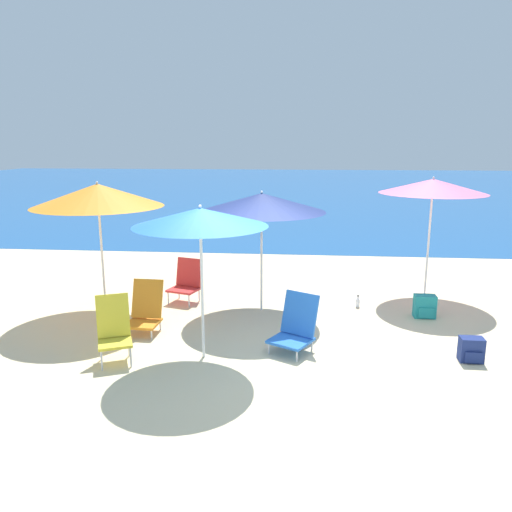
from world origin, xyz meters
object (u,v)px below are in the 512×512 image
object	(u,v)px
beach_umbrella_orange	(98,195)
backpack_navy	(471,350)
beach_chair_red	(187,281)
backpack_teal	(425,306)
beach_chair_orange	(145,310)
water_bottle	(358,302)
beach_chair_yellow	(114,328)
beach_umbrella_pink	(433,186)
beach_umbrella_blue	(200,217)
beach_chair_blue	(296,326)
beach_umbrella_navy	(262,203)

from	to	relation	value
beach_umbrella_orange	backpack_navy	world-z (taller)	beach_umbrella_orange
beach_chair_red	backpack_teal	xyz separation A→B (m)	(4.01, -0.49, -0.19)
beach_chair_orange	water_bottle	world-z (taller)	beach_chair_orange
beach_chair_orange	beach_chair_red	size ratio (longest dim) A/B	1.00
beach_chair_red	backpack_navy	distance (m)	4.73
beach_chair_yellow	beach_umbrella_pink	bearing A→B (deg)	11.50
beach_umbrella_blue	water_bottle	world-z (taller)	beach_umbrella_blue
beach_chair_blue	beach_chair_orange	distance (m)	2.29
beach_chair_yellow	backpack_teal	world-z (taller)	beach_chair_yellow
beach_umbrella_navy	beach_umbrella_pink	bearing A→B (deg)	20.38
beach_umbrella_pink	beach_chair_yellow	xyz separation A→B (m)	(-4.66, -3.23, -1.57)
beach_chair_orange	backpack_navy	xyz separation A→B (m)	(4.50, -0.66, -0.17)
beach_umbrella_orange	backpack_teal	distance (m)	5.53
beach_chair_red	beach_umbrella_orange	bearing A→B (deg)	-133.32
beach_chair_blue	beach_chair_red	size ratio (longest dim) A/B	1.02
beach_chair_blue	water_bottle	world-z (taller)	beach_chair_blue
beach_umbrella_orange	backpack_navy	distance (m)	5.91
backpack_navy	water_bottle	bearing A→B (deg)	120.50
beach_chair_yellow	backpack_teal	distance (m)	4.83
beach_umbrella_navy	beach_chair_red	world-z (taller)	beach_umbrella_navy
beach_umbrella_orange	beach_umbrella_pink	xyz separation A→B (m)	(5.52, 1.40, 0.07)
backpack_teal	backpack_navy	world-z (taller)	backpack_teal
beach_umbrella_pink	water_bottle	size ratio (longest dim) A/B	10.50
beach_chair_orange	beach_chair_yellow	size ratio (longest dim) A/B	0.89
beach_chair_red	beach_chair_yellow	bearing A→B (deg)	-80.96
beach_chair_orange	backpack_navy	distance (m)	4.55
beach_chair_blue	beach_chair_orange	xyz separation A→B (m)	(-2.24, 0.48, -0.00)
beach_umbrella_pink	backpack_teal	size ratio (longest dim) A/B	5.89
beach_chair_orange	backpack_navy	world-z (taller)	beach_chair_orange
beach_umbrella_blue	backpack_navy	bearing A→B (deg)	3.01
beach_umbrella_navy	beach_chair_orange	bearing A→B (deg)	-146.11
beach_umbrella_orange	water_bottle	size ratio (longest dim) A/B	10.44
beach_umbrella_navy	beach_chair_yellow	size ratio (longest dim) A/B	2.44
water_bottle	backpack_navy	bearing A→B (deg)	-59.50
beach_chair_orange	backpack_teal	world-z (taller)	beach_chair_orange
beach_chair_yellow	beach_chair_red	distance (m)	2.54
beach_chair_yellow	beach_umbrella_orange	bearing A→B (deg)	92.05
beach_umbrella_blue	backpack_teal	size ratio (longest dim) A/B	5.45
beach_chair_yellow	backpack_teal	xyz separation A→B (m)	(4.38, 2.02, -0.26)
beach_chair_red	backpack_teal	distance (m)	4.05
beach_umbrella_navy	beach_chair_blue	distance (m)	2.25
beach_umbrella_blue	beach_chair_yellow	bearing A→B (deg)	-170.23
beach_umbrella_orange	water_bottle	world-z (taller)	beach_umbrella_orange
beach_umbrella_pink	beach_chair_orange	world-z (taller)	beach_umbrella_pink
beach_umbrella_blue	beach_chair_blue	bearing A→B (deg)	16.59
backpack_teal	backpack_navy	distance (m)	1.66
beach_chair_blue	backpack_teal	distance (m)	2.53
beach_chair_yellow	backpack_navy	world-z (taller)	beach_chair_yellow
beach_umbrella_blue	beach_umbrella_navy	size ratio (longest dim) A/B	0.97
backpack_navy	beach_umbrella_orange	bearing A→B (deg)	165.10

